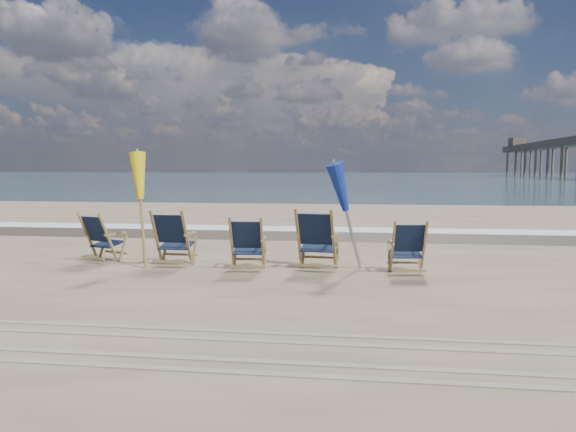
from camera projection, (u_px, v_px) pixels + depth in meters
name	position (u px, v px, depth m)	size (l,w,h in m)	color
ocean	(361.00, 176.00, 134.58)	(400.00, 400.00, 0.00)	#3B5562
surf_foam	(317.00, 229.00, 16.48)	(200.00, 1.40, 0.01)	silver
wet_sand_strip	(312.00, 235.00, 15.00)	(200.00, 2.60, 0.00)	#42362A
tire_tracks	(217.00, 349.00, 5.53)	(80.00, 1.30, 0.01)	gray
beach_chair_0	(108.00, 238.00, 10.45)	(0.62, 0.70, 0.97)	#111B32
beach_chair_1	(186.00, 238.00, 10.09)	(0.67, 0.75, 1.04)	#111B32
beach_chair_2	(262.00, 244.00, 9.69)	(0.61, 0.69, 0.96)	#111B32
beach_chair_3	(333.00, 240.00, 9.65)	(0.71, 0.79, 1.10)	#111B32
beach_chair_4	(424.00, 247.00, 9.36)	(0.60, 0.67, 0.93)	#111B32
umbrella_yellow	(141.00, 181.00, 10.00)	(0.30, 0.30, 2.07)	olive
umbrella_blue	(349.00, 189.00, 9.72)	(0.30, 0.30, 1.94)	#A5A5AD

